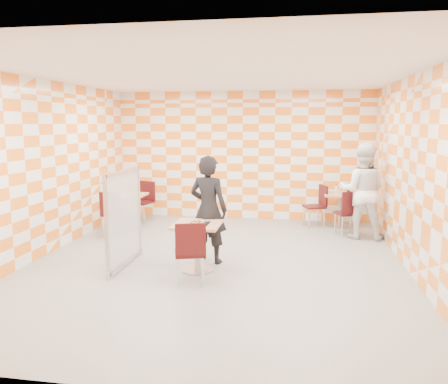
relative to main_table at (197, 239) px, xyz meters
name	(u,v)px	position (x,y,z in m)	size (l,w,h in m)	color
room_shell	(222,168)	(0.22, 0.95, 0.99)	(7.00, 7.00, 7.00)	gray
main_table	(197,239)	(0.00, 0.00, 0.00)	(0.70, 0.70, 0.75)	tan
second_table	(340,204)	(2.44, 3.33, 0.00)	(0.70, 0.70, 0.75)	tan
empty_table	(129,205)	(-2.08, 2.45, 0.00)	(0.70, 0.70, 0.75)	tan
chair_main_front	(190,248)	(0.05, -0.64, 0.04)	(0.53, 0.53, 0.92)	#390B0D
chair_second_front	(349,210)	(2.55, 2.56, 0.04)	(0.54, 0.54, 0.92)	#390B0D
chair_second_side	(318,202)	(1.97, 3.30, 0.04)	(0.55, 0.54, 0.92)	#390B0D
chair_empty_near	(112,210)	(-2.12, 1.71, 0.04)	(0.43, 0.44, 0.92)	#390B0D
chair_empty_far	(145,198)	(-1.98, 3.23, 0.04)	(0.54, 0.55, 0.92)	#390B0D
partition	(124,218)	(-1.19, 0.05, 0.28)	(0.08, 1.38, 1.55)	white
man_dark	(208,209)	(0.08, 0.47, 0.37)	(0.64, 0.42, 1.76)	black
man_white	(362,191)	(2.77, 2.48, 0.43)	(0.92, 0.71, 1.89)	white
pizza_on_foil	(197,223)	(0.00, -0.02, 0.26)	(0.40, 0.40, 0.04)	silver
sport_bottle	(336,189)	(2.35, 3.40, 0.33)	(0.06, 0.06, 0.20)	white
soda_bottle	(349,189)	(2.61, 3.35, 0.34)	(0.07, 0.07, 0.23)	black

